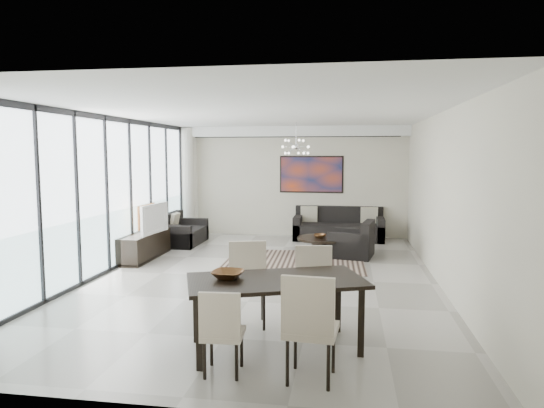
% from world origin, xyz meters
% --- Properties ---
extents(room_shell, '(6.00, 9.00, 2.90)m').
position_xyz_m(room_shell, '(0.46, 0.00, 1.45)').
color(room_shell, '#A8A39B').
rests_on(room_shell, ground).
extents(window_wall, '(0.37, 8.95, 2.90)m').
position_xyz_m(window_wall, '(-2.86, 0.00, 1.47)').
color(window_wall, silver).
rests_on(window_wall, floor).
extents(soffit, '(5.98, 0.40, 0.26)m').
position_xyz_m(soffit, '(0.00, 4.30, 2.77)').
color(soffit, white).
rests_on(soffit, room_shell).
extents(painting, '(1.68, 0.04, 0.98)m').
position_xyz_m(painting, '(0.50, 4.47, 1.65)').
color(painting, '#C2411B').
rests_on(painting, room_shell).
extents(chandelier, '(0.66, 0.66, 0.71)m').
position_xyz_m(chandelier, '(0.30, 2.50, 2.35)').
color(chandelier, silver).
rests_on(chandelier, room_shell).
extents(rug, '(2.88, 2.25, 0.01)m').
position_xyz_m(rug, '(0.40, 1.37, 0.01)').
color(rug, black).
rests_on(rug, floor).
extents(coffee_table, '(1.10, 1.10, 0.38)m').
position_xyz_m(coffee_table, '(0.93, 2.09, 0.22)').
color(coffee_table, black).
rests_on(coffee_table, floor).
extents(bowl_coffee, '(0.31, 0.31, 0.08)m').
position_xyz_m(bowl_coffee, '(0.87, 2.04, 0.43)').
color(bowl_coffee, brown).
rests_on(bowl_coffee, coffee_table).
extents(sofa_main, '(2.27, 0.93, 0.83)m').
position_xyz_m(sofa_main, '(1.24, 4.07, 0.28)').
color(sofa_main, black).
rests_on(sofa_main, floor).
extents(loveseat, '(0.84, 1.50, 0.75)m').
position_xyz_m(loveseat, '(-2.54, 2.88, 0.25)').
color(loveseat, black).
rests_on(loveseat, floor).
extents(armchair, '(1.02, 1.06, 0.77)m').
position_xyz_m(armchair, '(1.59, 2.03, 0.27)').
color(armchair, black).
rests_on(armchair, floor).
extents(side_table, '(0.38, 0.38, 0.53)m').
position_xyz_m(side_table, '(-2.59, 2.38, 0.35)').
color(side_table, black).
rests_on(side_table, floor).
extents(tv_console, '(0.49, 1.76, 0.55)m').
position_xyz_m(tv_console, '(-2.76, 1.16, 0.27)').
color(tv_console, black).
rests_on(tv_console, floor).
extents(television, '(0.25, 1.08, 0.62)m').
position_xyz_m(television, '(-2.60, 1.12, 0.86)').
color(television, gray).
rests_on(television, tv_console).
extents(dining_table, '(2.16, 1.58, 0.81)m').
position_xyz_m(dining_table, '(0.67, -3.10, 0.73)').
color(dining_table, black).
rests_on(dining_table, floor).
extents(dining_chair_sw, '(0.43, 0.43, 0.88)m').
position_xyz_m(dining_chair_sw, '(0.25, -3.86, 0.50)').
color(dining_chair_sw, beige).
rests_on(dining_chair_sw, floor).
extents(dining_chair_se, '(0.54, 0.54, 1.08)m').
position_xyz_m(dining_chair_se, '(1.11, -3.89, 0.63)').
color(dining_chair_se, beige).
rests_on(dining_chair_se, floor).
extents(dining_chair_nw, '(0.59, 0.59, 1.06)m').
position_xyz_m(dining_chair_nw, '(0.19, -2.31, 0.61)').
color(dining_chair_nw, beige).
rests_on(dining_chair_nw, floor).
extents(dining_chair_ne, '(0.52, 0.52, 1.03)m').
position_xyz_m(dining_chair_ne, '(1.04, -2.29, 0.59)').
color(dining_chair_ne, beige).
rests_on(dining_chair_ne, floor).
extents(bowl_dining, '(0.39, 0.39, 0.09)m').
position_xyz_m(bowl_dining, '(0.14, -3.16, 0.85)').
color(bowl_dining, brown).
rests_on(bowl_dining, dining_table).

